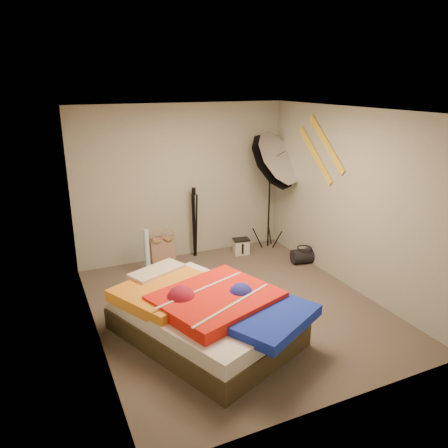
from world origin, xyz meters
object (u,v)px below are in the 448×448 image
camera_tripod (194,218)px  duffel_bag (304,256)px  bed (205,314)px  tote_bag (162,249)px  photo_umbrella (272,162)px  wrapping_roll (147,252)px  camera_case (241,247)px

camera_tripod → duffel_bag: bearing=-34.3°
bed → camera_tripod: size_ratio=2.02×
tote_bag → duffel_bag: bearing=-30.5°
duffel_bag → photo_umbrella: bearing=118.7°
wrapping_roll → camera_case: size_ratio=2.81×
bed → duffel_bag: bearing=30.2°
tote_bag → bed: bed is taller
tote_bag → duffel_bag: (2.05, -1.05, -0.08)m
tote_bag → wrapping_roll: 0.56m
bed → photo_umbrella: photo_umbrella is taller
wrapping_roll → tote_bag: bearing=48.8°
wrapping_roll → bed: 1.97m
tote_bag → duffel_bag: 2.31m
camera_tripod → camera_case: bearing=-18.6°
wrapping_roll → duffel_bag: wrapping_roll is taller
tote_bag → duffel_bag: size_ratio=1.02×
photo_umbrella → camera_tripod: size_ratio=1.83×
tote_bag → photo_umbrella: 2.29m
bed → photo_umbrella: (2.02, 2.02, 1.25)m
wrapping_roll → camera_tripod: 1.04m
tote_bag → bed: (-0.21, -2.37, 0.09)m
tote_bag → photo_umbrella: bearing=-14.1°
photo_umbrella → camera_case: bearing=173.2°
bed → photo_umbrella: 3.13m
camera_case → bed: size_ratio=0.11×
wrapping_roll → camera_tripod: bearing=22.3°
wrapping_roll → bed: (0.15, -1.96, -0.06)m
camera_case → duffel_bag: camera_case is taller
wrapping_roll → camera_case: bearing=4.2°
duffel_bag → camera_tripod: camera_tripod is taller
wrapping_roll → camera_case: 1.68m
duffel_bag → photo_umbrella: photo_umbrella is taller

